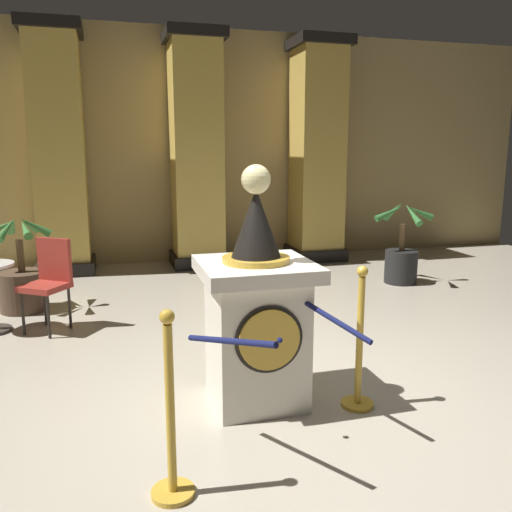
{
  "coord_description": "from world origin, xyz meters",
  "views": [
    {
      "loc": [
        -1.35,
        -3.62,
        1.84
      ],
      "look_at": [
        -0.37,
        -0.08,
        1.11
      ],
      "focal_mm": 36.82,
      "sensor_mm": 36.0,
      "label": 1
    }
  ],
  "objects_px": {
    "stanchion_near": "(171,433)",
    "potted_palm_right": "(401,258)",
    "cafe_chair_red": "(49,276)",
    "pedestal_clock": "(256,315)",
    "potted_palm_left": "(23,282)",
    "stanchion_far": "(359,358)"
  },
  "relations": [
    {
      "from": "stanchion_near",
      "to": "stanchion_far",
      "type": "xyz_separation_m",
      "value": [
        1.43,
        0.67,
        0.0
      ]
    },
    {
      "from": "potted_palm_right",
      "to": "potted_palm_left",
      "type": "bearing_deg",
      "value": 179.99
    },
    {
      "from": "pedestal_clock",
      "to": "cafe_chair_red",
      "type": "relative_size",
      "value": 1.83
    },
    {
      "from": "pedestal_clock",
      "to": "stanchion_near",
      "type": "height_order",
      "value": "pedestal_clock"
    },
    {
      "from": "potted_palm_left",
      "to": "potted_palm_right",
      "type": "distance_m",
      "value": 4.97
    },
    {
      "from": "stanchion_far",
      "to": "potted_palm_left",
      "type": "xyz_separation_m",
      "value": [
        -2.71,
        3.22,
        -0.03
      ]
    },
    {
      "from": "stanchion_near",
      "to": "potted_palm_right",
      "type": "bearing_deg",
      "value": 46.53
    },
    {
      "from": "pedestal_clock",
      "to": "stanchion_near",
      "type": "relative_size",
      "value": 1.66
    },
    {
      "from": "stanchion_far",
      "to": "stanchion_near",
      "type": "bearing_deg",
      "value": -155.01
    },
    {
      "from": "stanchion_near",
      "to": "potted_palm_right",
      "type": "height_order",
      "value": "potted_palm_right"
    },
    {
      "from": "stanchion_far",
      "to": "potted_palm_left",
      "type": "distance_m",
      "value": 4.21
    },
    {
      "from": "pedestal_clock",
      "to": "cafe_chair_red",
      "type": "distance_m",
      "value": 2.68
    },
    {
      "from": "stanchion_near",
      "to": "cafe_chair_red",
      "type": "height_order",
      "value": "stanchion_near"
    },
    {
      "from": "stanchion_far",
      "to": "pedestal_clock",
      "type": "bearing_deg",
      "value": 157.49
    },
    {
      "from": "potted_palm_left",
      "to": "cafe_chair_red",
      "type": "height_order",
      "value": "potted_palm_left"
    },
    {
      "from": "stanchion_far",
      "to": "cafe_chair_red",
      "type": "relative_size",
      "value": 1.1
    },
    {
      "from": "potted_palm_left",
      "to": "potted_palm_right",
      "type": "height_order",
      "value": "potted_palm_right"
    },
    {
      "from": "potted_palm_right",
      "to": "cafe_chair_red",
      "type": "height_order",
      "value": "potted_palm_right"
    },
    {
      "from": "potted_palm_left",
      "to": "potted_palm_right",
      "type": "bearing_deg",
      "value": -0.01
    },
    {
      "from": "pedestal_clock",
      "to": "stanchion_far",
      "type": "bearing_deg",
      "value": -22.51
    },
    {
      "from": "potted_palm_right",
      "to": "pedestal_clock",
      "type": "bearing_deg",
      "value": -135.15
    },
    {
      "from": "potted_palm_right",
      "to": "cafe_chair_red",
      "type": "distance_m",
      "value": 4.66
    }
  ]
}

